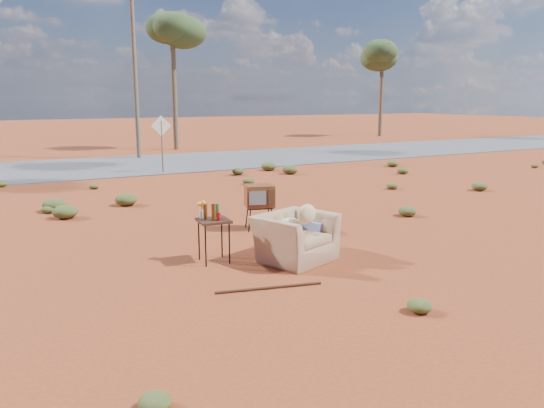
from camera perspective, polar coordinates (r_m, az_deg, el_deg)
name	(u,v)px	position (r m, az deg, el deg)	size (l,w,h in m)	color
ground	(283,262)	(9.33, 1.19, -6.31)	(140.00, 140.00, 0.00)	maroon
highway	(107,166)	(23.32, -17.32, 3.90)	(140.00, 7.00, 0.04)	#565659
armchair	(298,231)	(9.42, 2.81, -2.87)	(1.64, 1.39, 1.11)	#9C7655
tv_unit	(259,197)	(11.49, -1.36, 0.81)	(0.72, 0.64, 0.98)	black
side_table	(211,218)	(9.25, -6.59, -1.49)	(0.58, 0.58, 1.07)	#3A2115
rusty_bar	(269,288)	(8.08, -0.32, -8.99)	(0.04, 0.04, 1.65)	#4A2413
road_sign	(162,134)	(20.63, -11.80, 7.40)	(0.78, 0.06, 2.19)	brown
eucalyptus_center	(172,30)	(30.44, -10.69, 17.93)	(3.20, 3.20, 7.60)	brown
eucalyptus_right	(383,55)	(41.39, 11.81, 15.40)	(3.20, 3.20, 7.10)	brown
utility_pole_center	(135,69)	(26.06, -14.54, 13.87)	(1.40, 0.20, 8.00)	brown
scrub_patch	(162,213)	(12.94, -11.71, -0.90)	(17.49, 8.07, 0.33)	#444F22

